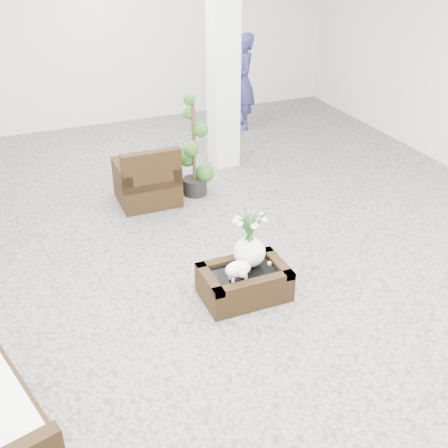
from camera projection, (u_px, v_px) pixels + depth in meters
name	position (u px, v px, depth m)	size (l,w,h in m)	color
ground	(221.00, 267.00, 6.49)	(11.00, 11.00, 0.00)	gray
column	(223.00, 54.00, 8.28)	(0.40, 0.40, 3.50)	white
coffee_table	(244.00, 284.00, 5.92)	(0.90, 0.60, 0.31)	#34220F
sheep_figurine	(238.00, 270.00, 5.67)	(0.28, 0.23, 0.21)	white
planter_narcissus	(250.00, 232.00, 5.76)	(0.44, 0.44, 0.80)	white
tealight	(269.00, 263.00, 5.96)	(0.04, 0.04, 0.03)	white
armchair	(146.00, 173.00, 7.76)	(0.81, 0.78, 0.86)	#34220F
topiary	(194.00, 146.00, 7.80)	(0.39, 0.39, 1.47)	#245019
shopper	(243.00, 82.00, 10.22)	(0.63, 0.42, 1.74)	navy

